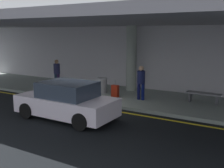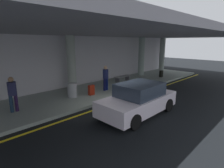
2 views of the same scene
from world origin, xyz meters
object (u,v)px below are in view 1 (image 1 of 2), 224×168
at_px(support_column_far_left, 131,58).
at_px(suitcase_upright_secondary, 115,91).
at_px(car_white, 67,101).
at_px(person_waiting_for_ride, 141,80).
at_px(traveler_with_luggage, 57,72).
at_px(trash_bin_steel, 102,85).
at_px(bench_metal, 204,96).

relative_size(support_column_far_left, suitcase_upright_secondary, 4.06).
distance_m(car_white, person_waiting_for_ride, 4.13).
bearing_deg(traveler_with_luggage, car_white, 59.27).
distance_m(support_column_far_left, traveler_with_luggage, 4.58).
distance_m(suitcase_upright_secondary, trash_bin_steel, 1.19).
height_order(support_column_far_left, bench_metal, support_column_far_left).
distance_m(car_white, trash_bin_steel, 4.23).
bearing_deg(suitcase_upright_secondary, person_waiting_for_ride, -18.08).
relative_size(car_white, bench_metal, 2.56).
bearing_deg(person_waiting_for_ride, bench_metal, 97.10).
bearing_deg(bench_metal, person_waiting_for_ride, -161.38).
xyz_separation_m(support_column_far_left, car_white, (-0.03, -5.65, -1.26)).
bearing_deg(person_waiting_for_ride, trash_bin_steel, -107.96).
height_order(person_waiting_for_ride, suitcase_upright_secondary, person_waiting_for_ride).
relative_size(traveler_with_luggage, suitcase_upright_secondary, 1.87).
bearing_deg(car_white, person_waiting_for_ride, 66.42).
bearing_deg(car_white, trash_bin_steel, 101.09).
bearing_deg(traveler_with_luggage, bench_metal, 108.17).
relative_size(suitcase_upright_secondary, trash_bin_steel, 1.06).
xyz_separation_m(car_white, suitcase_upright_secondary, (0.11, 3.68, -0.25)).
relative_size(car_white, suitcase_upright_secondary, 4.56).
distance_m(car_white, traveler_with_luggage, 5.89).
xyz_separation_m(support_column_far_left, bench_metal, (4.26, -0.87, -1.47)).
distance_m(support_column_far_left, car_white, 5.79).
bearing_deg(bench_metal, car_white, -131.93).
relative_size(person_waiting_for_ride, trash_bin_steel, 1.98).
relative_size(traveler_with_luggage, person_waiting_for_ride, 1.00).
bearing_deg(bench_metal, suitcase_upright_secondary, -165.21).
distance_m(car_white, bench_metal, 6.43).
relative_size(support_column_far_left, car_white, 0.89).
height_order(support_column_far_left, trash_bin_steel, support_column_far_left).
height_order(support_column_far_left, car_white, support_column_far_left).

